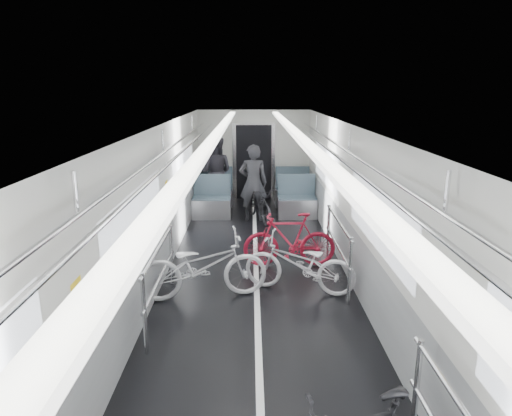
{
  "coord_description": "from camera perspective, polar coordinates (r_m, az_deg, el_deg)",
  "views": [
    {
      "loc": [
        -0.08,
        -5.34,
        2.95
      ],
      "look_at": [
        0.0,
        1.87,
        1.05
      ],
      "focal_mm": 32.0,
      "sensor_mm": 36.0,
      "label": 1
    }
  ],
  "objects": [
    {
      "name": "car_shell",
      "position": [
        7.35,
        0.01,
        0.38
      ],
      "size": [
        3.02,
        14.01,
        2.41
      ],
      "color": "black",
      "rests_on": "ground"
    },
    {
      "name": "bike_left_far",
      "position": [
        6.62,
        -6.69,
        -7.19
      ],
      "size": [
        1.94,
        0.96,
        0.98
      ],
      "primitive_type": "imported",
      "rotation": [
        0.0,
        0.0,
        1.75
      ],
      "color": "silver",
      "rests_on": "floor"
    },
    {
      "name": "bike_right_mid",
      "position": [
        6.81,
        5.42,
        -7.0
      ],
      "size": [
        1.76,
        1.05,
        0.88
      ],
      "primitive_type": "imported",
      "rotation": [
        0.0,
        0.0,
        -1.87
      ],
      "color": "silver",
      "rests_on": "floor"
    },
    {
      "name": "bike_right_far",
      "position": [
        7.74,
        4.2,
        -3.98
      ],
      "size": [
        1.57,
        0.45,
        0.94
      ],
      "primitive_type": "imported",
      "rotation": [
        0.0,
        0.0,
        -1.56
      ],
      "color": "maroon",
      "rests_on": "floor"
    },
    {
      "name": "bike_aisle",
      "position": [
        10.42,
        0.42,
        0.57
      ],
      "size": [
        0.98,
        1.62,
        0.8
      ],
      "primitive_type": "imported",
      "rotation": [
        0.0,
        0.0,
        0.32
      ],
      "color": "black",
      "rests_on": "floor"
    },
    {
      "name": "person_standing",
      "position": [
        10.35,
        -0.35,
        3.17
      ],
      "size": [
        0.64,
        0.42,
        1.75
      ],
      "primitive_type": "imported",
      "rotation": [
        0.0,
        0.0,
        3.15
      ],
      "color": "black",
      "rests_on": "floor"
    },
    {
      "name": "person_seated",
      "position": [
        11.63,
        -5.08,
        4.52
      ],
      "size": [
        0.98,
        0.82,
        1.8
      ],
      "primitive_type": "imported",
      "rotation": [
        0.0,
        0.0,
        2.97
      ],
      "color": "#2E2D35",
      "rests_on": "floor"
    }
  ]
}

